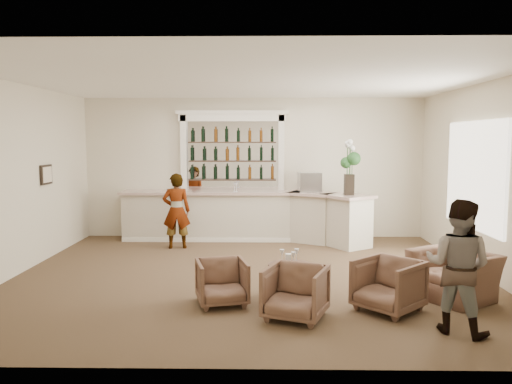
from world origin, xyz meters
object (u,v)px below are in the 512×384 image
guest (458,266)px  armchair_center (296,292)px  armchair_right (388,285)px  armchair_left (222,282)px  sommelier (176,211)px  armchair_far (454,275)px  cocktail_table (290,281)px  bar_counter (246,216)px  flower_vase (349,164)px  espresso_machine (310,182)px

guest → armchair_center: bearing=23.9°
armchair_right → armchair_left: bearing=-139.7°
guest → armchair_center: (-1.92, 0.42, -0.46)m
sommelier → armchair_right: size_ratio=2.05×
guest → armchair_far: size_ratio=1.53×
cocktail_table → guest: size_ratio=0.40×
cocktail_table → armchair_left: armchair_left is taller
bar_counter → flower_vase: flower_vase is taller
armchair_right → armchair_far: bearing=73.5°
cocktail_table → espresso_machine: 4.35m
armchair_far → bar_counter: bearing=-175.2°
espresso_machine → armchair_center: bearing=-101.9°
armchair_right → armchair_far: armchair_right is taller
guest → sommelier: bearing=-11.5°
armchair_far → flower_vase: bearing=162.5°
sommelier → armchair_right: bearing=125.0°
guest → armchair_right: (-0.64, 0.73, -0.45)m
armchair_left → armchair_center: 1.15m
armchair_right → espresso_machine: espresso_machine is taller
armchair_center → armchair_left: bearing=172.3°
armchair_far → cocktail_table: bearing=-123.1°
cocktail_table → armchair_left: bearing=-161.0°
espresso_machine → sommelier: bearing=-169.1°
bar_counter → guest: guest is taller
guest → espresso_machine: bearing=-40.4°
cocktail_table → armchair_right: bearing=-23.9°
armchair_center → armchair_right: size_ratio=0.97×
espresso_machine → armchair_left: bearing=-114.8°
cocktail_table → espresso_machine: bearing=81.1°
armchair_center → bar_counter: bearing=120.4°
sommelier → espresso_machine: size_ratio=3.24×
armchair_center → armchair_right: bearing=34.7°
guest → armchair_right: bearing=-12.4°
cocktail_table → sommelier: size_ratio=0.40×
sommelier → armchair_left: 3.92m
bar_counter → armchair_left: bar_counter is taller
bar_counter → sommelier: bearing=-150.9°
sommelier → flower_vase: 3.84m
armchair_left → armchair_right: (2.28, -0.24, 0.04)m
armchair_center → guest: bearing=8.7°
cocktail_table → armchair_far: size_ratio=0.61×
cocktail_table → espresso_machine: (0.65, 4.16, 1.11)m
sommelier → guest: (4.21, -4.64, 0.00)m
guest → armchair_far: (0.46, 1.29, -0.47)m
armchair_far → flower_vase: 3.93m
armchair_center → armchair_right: armchair_right is taller
armchair_left → armchair_far: armchair_far is taller
sommelier → armchair_far: sommelier is taller
sommelier → armchair_right: sommelier is taller
armchair_center → armchair_right: (1.28, 0.31, 0.01)m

